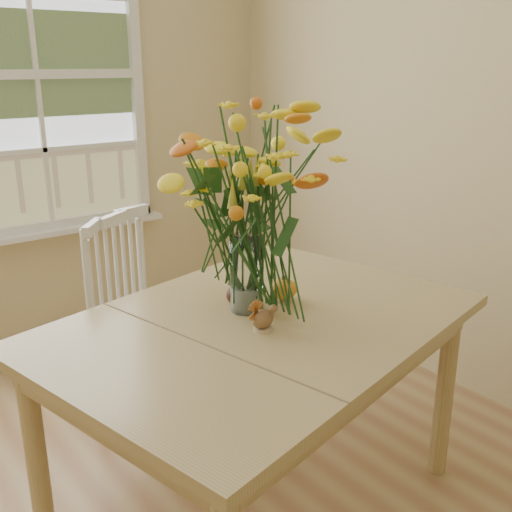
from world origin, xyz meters
TOP-DOWN VIEW (x-y plane):
  - dining_table at (0.61, 0.34)m, footprint 1.64×1.33m
  - windsor_chair at (0.53, 1.12)m, footprint 0.61×0.60m
  - flower_vase at (0.63, 0.43)m, footprint 0.56×0.56m
  - pumpkin at (0.79, 0.42)m, footprint 0.10×0.10m
  - turkey_figurine at (0.57, 0.26)m, footprint 0.08×0.06m
  - dark_gourd at (0.62, 0.48)m, footprint 0.13×0.09m

SIDE VIEW (x-z plane):
  - windsor_chair at x=0.53m, z-range 0.06..1.03m
  - dining_table at x=0.61m, z-range 0.30..1.07m
  - dark_gourd at x=0.62m, z-range 0.78..0.85m
  - pumpkin at x=0.79m, z-range 0.78..0.85m
  - turkey_figurine at x=0.57m, z-range 0.77..0.87m
  - flower_vase at x=0.63m, z-range 0.84..1.51m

